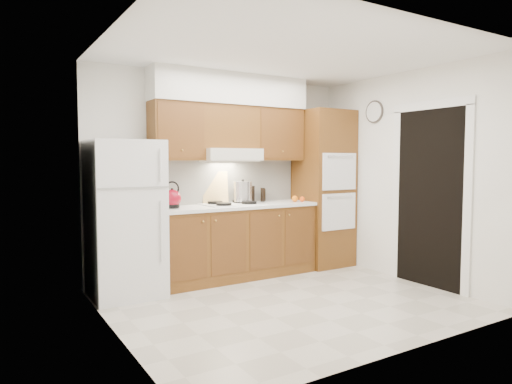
{
  "coord_description": "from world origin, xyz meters",
  "views": [
    {
      "loc": [
        -2.78,
        -3.86,
        1.5
      ],
      "look_at": [
        -0.13,
        0.45,
        1.15
      ],
      "focal_mm": 32.0,
      "sensor_mm": 36.0,
      "label": 1
    }
  ],
  "objects_px": {
    "kettle": "(172,199)",
    "stock_pot": "(243,192)",
    "fridge": "(125,219)",
    "oven_cabinet": "(323,188)"
  },
  "relations": [
    {
      "from": "kettle",
      "to": "stock_pot",
      "type": "xyz_separation_m",
      "value": [
        1.01,
        0.1,
        0.04
      ]
    },
    {
      "from": "fridge",
      "to": "kettle",
      "type": "bearing_deg",
      "value": 2.97
    },
    {
      "from": "kettle",
      "to": "stock_pot",
      "type": "height_order",
      "value": "stock_pot"
    },
    {
      "from": "fridge",
      "to": "kettle",
      "type": "xyz_separation_m",
      "value": [
        0.56,
        0.03,
        0.2
      ]
    },
    {
      "from": "oven_cabinet",
      "to": "kettle",
      "type": "relative_size",
      "value": 10.38
    },
    {
      "from": "oven_cabinet",
      "to": "stock_pot",
      "type": "height_order",
      "value": "oven_cabinet"
    },
    {
      "from": "oven_cabinet",
      "to": "kettle",
      "type": "height_order",
      "value": "oven_cabinet"
    },
    {
      "from": "kettle",
      "to": "stock_pot",
      "type": "bearing_deg",
      "value": -18.67
    },
    {
      "from": "fridge",
      "to": "stock_pot",
      "type": "height_order",
      "value": "fridge"
    },
    {
      "from": "stock_pot",
      "to": "fridge",
      "type": "bearing_deg",
      "value": -175.35
    }
  ]
}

